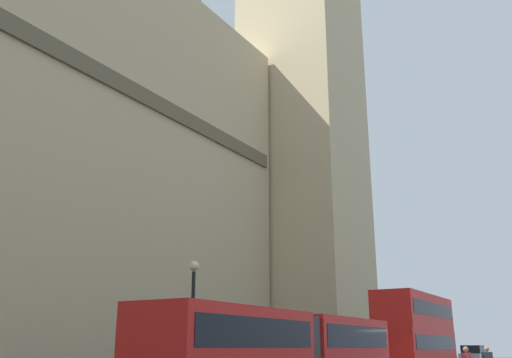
# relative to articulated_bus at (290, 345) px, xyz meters

# --- Properties ---
(articulated_bus) EXTENTS (15.97, 2.54, 2.90)m
(articulated_bus) POSITION_rel_articulated_bus_xyz_m (0.00, 0.00, 0.00)
(articulated_bus) COLOR red
(articulated_bus) RESTS_ON ground_plane
(double_decker_bus) EXTENTS (10.28, 2.54, 4.90)m
(double_decker_bus) POSITION_rel_articulated_bus_xyz_m (17.39, 0.00, 0.97)
(double_decker_bus) COLOR red
(double_decker_bus) RESTS_ON ground_plane
(sedan_lead) EXTENTS (4.40, 1.86, 1.85)m
(sedan_lead) POSITION_rel_articulated_bus_xyz_m (36.21, 0.23, -0.83)
(sedan_lead) COLOR #B7B7BC
(sedan_lead) RESTS_ON ground_plane
(street_lamp) EXTENTS (0.44, 0.44, 5.27)m
(street_lamp) POSITION_rel_articulated_bus_xyz_m (-0.23, 4.51, 1.31)
(street_lamp) COLOR black
(street_lamp) RESTS_ON ground_plane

